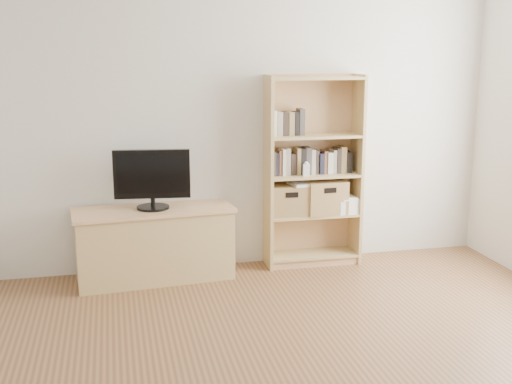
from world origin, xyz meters
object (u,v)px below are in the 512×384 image
object	(u,v)px
television	(152,179)
bookshelf	(313,172)
basket_left	(289,200)
laptop	(307,183)
basket_right	(324,196)
baby_monitor	(306,170)
tv_stand	(154,245)

from	to	relation	value
television	bookshelf	bearing A→B (deg)	10.48
basket_left	laptop	world-z (taller)	laptop
television	basket_right	distance (m)	1.52
baby_monitor	laptop	distance (m)	0.15
television	basket_right	xyz separation A→B (m)	(1.50, 0.08, -0.24)
laptop	tv_stand	bearing A→B (deg)	174.01
bookshelf	basket_right	distance (m)	0.25
tv_stand	baby_monitor	size ratio (longest dim) A/B	12.06
basket_right	basket_left	bearing A→B (deg)	177.13
tv_stand	laptop	world-z (taller)	laptop
baby_monitor	basket_left	world-z (taller)	baby_monitor
basket_right	laptop	xyz separation A→B (m)	(-0.16, -0.02, 0.13)
tv_stand	baby_monitor	distance (m)	1.43
baby_monitor	basket_left	xyz separation A→B (m)	(-0.13, 0.09, -0.27)
basket_right	tv_stand	bearing A→B (deg)	-179.19
baby_monitor	basket_left	size ratio (longest dim) A/B	0.33
bookshelf	basket_right	xyz separation A→B (m)	(0.10, -0.01, -0.23)
bookshelf	television	xyz separation A→B (m)	(-1.40, -0.09, 0.01)
bookshelf	baby_monitor	bearing A→B (deg)	-135.00
basket_left	basket_right	xyz separation A→B (m)	(0.32, -0.00, 0.01)
television	laptop	distance (m)	1.35
tv_stand	basket_right	size ratio (longest dim) A/B	3.57
bookshelf	baby_monitor	distance (m)	0.14
laptop	baby_monitor	bearing A→B (deg)	-125.21
television	laptop	world-z (taller)	television
basket_left	tv_stand	bearing A→B (deg)	-172.68
television	basket_left	size ratio (longest dim) A/B	1.92
tv_stand	television	xyz separation A→B (m)	(0.00, 0.00, 0.56)
tv_stand	basket_right	world-z (taller)	basket_right
bookshelf	basket_left	distance (m)	0.33
basket_left	basket_right	bearing A→B (deg)	2.62
television	basket_right	world-z (taller)	television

